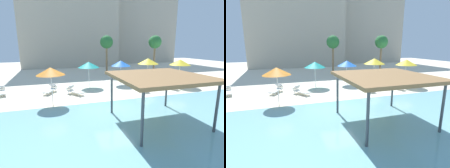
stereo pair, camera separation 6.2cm
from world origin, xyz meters
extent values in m
plane|color=beige|center=(0.00, 0.00, 0.00)|extent=(80.00, 80.00, 0.00)
cube|color=#7AB7C1|center=(0.00, -5.25, 0.02)|extent=(44.00, 13.50, 0.04)
cylinder|color=#42474C|center=(-0.49, -0.84, 1.29)|extent=(0.14, 0.14, 2.59)
cylinder|color=#42474C|center=(3.64, -0.84, 1.29)|extent=(0.14, 0.14, 2.59)
cylinder|color=#42474C|center=(-0.49, -4.97, 1.29)|extent=(0.14, 0.14, 2.59)
cylinder|color=#42474C|center=(3.64, -4.97, 1.29)|extent=(0.14, 0.14, 2.59)
cube|color=olive|center=(1.57, -2.91, 2.68)|extent=(4.83, 4.83, 0.18)
cylinder|color=silver|center=(6.55, 6.94, 1.11)|extent=(0.06, 0.06, 2.23)
cone|color=yellow|center=(6.55, 6.94, 2.56)|extent=(2.41, 2.41, 0.66)
cylinder|color=silver|center=(-4.16, 2.26, 1.12)|extent=(0.06, 0.06, 2.24)
cone|color=orange|center=(-4.16, 2.26, 2.52)|extent=(2.06, 2.06, 0.57)
cylinder|color=silver|center=(3.23, 7.18, 1.04)|extent=(0.06, 0.06, 2.09)
cone|color=blue|center=(3.23, 7.18, 2.39)|extent=(2.21, 2.21, 0.61)
cylinder|color=silver|center=(9.02, 4.47, 1.14)|extent=(0.06, 0.06, 2.27)
cone|color=yellow|center=(9.02, 4.47, 2.58)|extent=(2.21, 2.21, 0.61)
cylinder|color=silver|center=(-0.44, 7.02, 1.03)|extent=(0.06, 0.06, 2.07)
cone|color=teal|center=(-0.44, 7.02, 2.38)|extent=(2.23, 2.23, 0.61)
cylinder|color=white|center=(-1.60, 3.95, 0.11)|extent=(0.05, 0.05, 0.22)
cylinder|color=white|center=(-2.00, 3.69, 0.11)|extent=(0.05, 0.05, 0.22)
cylinder|color=white|center=(-2.39, 5.15, 0.11)|extent=(0.05, 0.05, 0.22)
cylinder|color=white|center=(-2.79, 4.89, 0.11)|extent=(0.05, 0.05, 0.22)
cube|color=white|center=(-2.19, 4.42, 0.27)|extent=(1.49, 1.83, 0.10)
cube|color=white|center=(-2.60, 5.04, 0.55)|extent=(0.78, 0.75, 0.40)
cylinder|color=white|center=(10.93, 6.24, 0.11)|extent=(0.05, 0.05, 0.22)
cylinder|color=white|center=(10.50, 6.02, 0.11)|extent=(0.05, 0.05, 0.22)
cylinder|color=white|center=(10.27, 7.52, 0.11)|extent=(0.05, 0.05, 0.22)
cylinder|color=white|center=(9.84, 7.30, 0.11)|extent=(0.05, 0.05, 0.22)
cube|color=white|center=(10.39, 6.77, 0.27)|extent=(1.36, 1.87, 0.10)
cube|color=white|center=(10.05, 7.43, 0.55)|extent=(0.77, 0.73, 0.40)
cylinder|color=white|center=(-8.06, 5.65, 0.11)|extent=(0.05, 0.05, 0.22)
cylinder|color=white|center=(-8.41, 7.04, 0.11)|extent=(0.05, 0.05, 0.22)
cube|color=white|center=(-8.46, 6.29, 0.27)|extent=(1.02, 1.89, 0.10)
cube|color=white|center=(-8.64, 7.01, 0.55)|extent=(0.71, 0.64, 0.40)
cylinder|color=white|center=(4.36, 2.84, 0.11)|extent=(0.05, 0.05, 0.22)
cylinder|color=white|center=(3.89, 2.94, 0.11)|extent=(0.05, 0.05, 0.22)
cylinder|color=white|center=(4.69, 4.24, 0.11)|extent=(0.05, 0.05, 0.22)
cylinder|color=white|center=(4.22, 4.35, 0.11)|extent=(0.05, 0.05, 0.22)
cube|color=white|center=(4.29, 3.59, 0.27)|extent=(0.99, 1.89, 0.10)
cube|color=white|center=(4.46, 4.31, 0.55)|extent=(0.70, 0.63, 0.40)
cylinder|color=white|center=(-4.49, 4.89, 0.11)|extent=(0.05, 0.05, 0.22)
cylinder|color=white|center=(-4.93, 5.09, 0.11)|extent=(0.05, 0.05, 0.22)
cylinder|color=white|center=(-3.89, 6.20, 0.11)|extent=(0.05, 0.05, 0.22)
cylinder|color=white|center=(-4.32, 6.40, 0.11)|extent=(0.05, 0.05, 0.22)
cube|color=white|center=(-4.41, 5.65, 0.27)|extent=(1.30, 1.89, 0.10)
cube|color=white|center=(-4.09, 6.32, 0.55)|extent=(0.76, 0.71, 0.40)
cylinder|color=white|center=(7.68, 2.88, 0.11)|extent=(0.05, 0.05, 0.22)
cylinder|color=white|center=(7.23, 2.71, 0.11)|extent=(0.05, 0.05, 0.22)
cylinder|color=white|center=(7.17, 4.23, 0.11)|extent=(0.05, 0.05, 0.22)
cylinder|color=white|center=(6.72, 4.06, 0.11)|extent=(0.05, 0.05, 0.22)
cube|color=white|center=(7.20, 3.47, 0.27)|extent=(1.19, 1.90, 0.10)
cube|color=white|center=(6.94, 4.17, 0.55)|extent=(0.74, 0.69, 0.40)
cylinder|color=brown|center=(3.65, 14.08, 2.24)|extent=(0.28, 0.28, 4.47)
sphere|color=#286B33|center=(3.65, 14.08, 4.82)|extent=(1.90, 1.90, 1.90)
cylinder|color=brown|center=(10.48, 12.01, 2.24)|extent=(0.28, 0.28, 4.49)
sphere|color=#286B33|center=(10.48, 12.01, 4.84)|extent=(1.90, 1.90, 1.90)
cube|color=#B2A893|center=(-0.17, 29.58, 9.18)|extent=(18.78, 11.63, 18.37)
cube|color=#B2A893|center=(16.19, 33.84, 11.00)|extent=(20.72, 11.35, 21.99)
camera|label=1|loc=(-3.90, -11.13, 4.38)|focal=28.10mm
camera|label=2|loc=(-3.84, -11.15, 4.38)|focal=28.10mm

